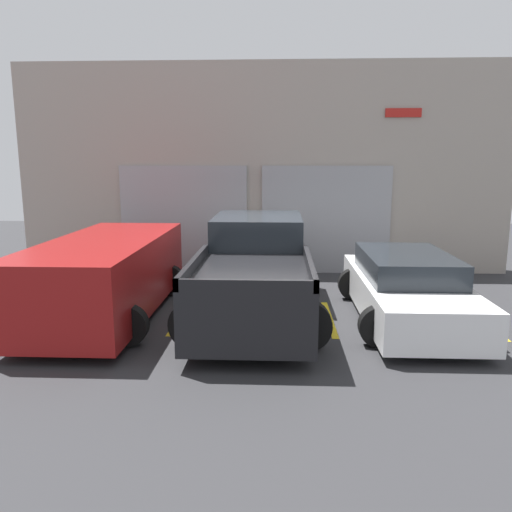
% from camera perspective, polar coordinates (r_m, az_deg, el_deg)
% --- Properties ---
extents(ground_plane, '(28.00, 28.00, 0.00)m').
position_cam_1_polar(ground_plane, '(10.54, 0.13, -5.34)').
color(ground_plane, '#2D2D30').
extents(shophouse_building, '(12.88, 0.68, 5.43)m').
position_cam_1_polar(shophouse_building, '(13.42, 0.72, 9.68)').
color(shophouse_building, '#9E9389').
rests_on(shophouse_building, ground).
extents(pickup_truck, '(2.57, 5.22, 1.79)m').
position_cam_1_polar(pickup_truck, '(9.59, -0.06, -1.72)').
color(pickup_truck, black).
rests_on(pickup_truck, ground).
extents(sedan_white, '(2.19, 4.48, 1.25)m').
position_cam_1_polar(sedan_white, '(9.70, 16.79, -3.56)').
color(sedan_white, white).
rests_on(sedan_white, ground).
extents(sedan_side, '(2.36, 4.98, 1.49)m').
position_cam_1_polar(sedan_side, '(9.88, -16.71, -2.02)').
color(sedan_side, maroon).
rests_on(sedan_side, ground).
extents(parking_stripe_far_left, '(0.12, 2.20, 0.01)m').
position_cam_1_polar(parking_stripe_far_left, '(10.62, -23.73, -6.13)').
color(parking_stripe_far_left, gold).
rests_on(parking_stripe_far_left, ground).
extents(parking_stripe_left, '(0.12, 2.20, 0.01)m').
position_cam_1_polar(parking_stripe_left, '(9.72, -8.53, -6.84)').
color(parking_stripe_left, gold).
rests_on(parking_stripe_left, ground).
extents(parking_stripe_centre, '(0.12, 2.20, 0.01)m').
position_cam_1_polar(parking_stripe_centre, '(9.59, 8.37, -7.08)').
color(parking_stripe_centre, gold).
rests_on(parking_stripe_centre, ground).
extents(parking_stripe_right, '(0.12, 2.20, 0.01)m').
position_cam_1_polar(parking_stripe_right, '(10.27, 24.34, -6.74)').
color(parking_stripe_right, gold).
rests_on(parking_stripe_right, ground).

